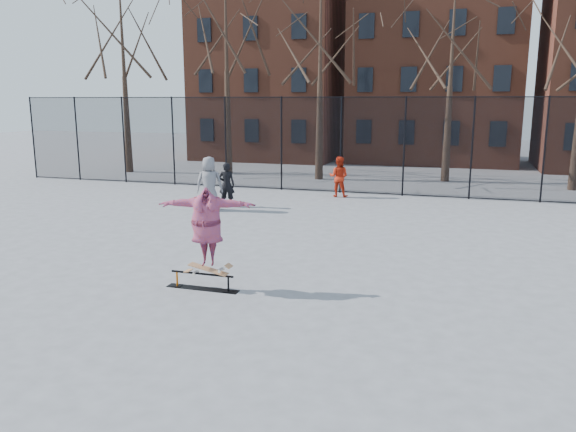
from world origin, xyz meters
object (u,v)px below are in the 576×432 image
(skateboard, at_px, (208,271))
(bystander_black, at_px, (227,185))
(skate_rail, at_px, (202,283))
(skater, at_px, (207,230))
(bystander_grey, at_px, (209,183))
(bystander_red, at_px, (339,177))

(skateboard, distance_m, bystander_black, 9.30)
(skate_rail, height_order, skater, skater)
(skate_rail, xyz_separation_m, bystander_grey, (-3.51, 7.83, 0.82))
(bystander_black, height_order, bystander_red, bystander_red)
(bystander_grey, bearing_deg, bystander_black, -128.03)
(bystander_grey, height_order, bystander_black, bystander_grey)
(skater, xyz_separation_m, bystander_grey, (-3.65, 7.83, -0.30))
(skater, xyz_separation_m, bystander_red, (0.11, 11.97, -0.45))
(skate_rail, bearing_deg, skateboard, -0.00)
(skate_rail, relative_size, bystander_black, 0.97)
(skater, distance_m, bystander_black, 9.30)
(skater, bearing_deg, skateboard, -104.86)
(skateboard, bearing_deg, bystander_black, 111.15)
(skateboard, relative_size, skater, 0.46)
(skater, height_order, bystander_grey, skater)
(skate_rail, distance_m, bystander_grey, 8.62)
(bystander_grey, xyz_separation_m, bystander_black, (0.30, 0.83, -0.14))
(bystander_grey, xyz_separation_m, bystander_red, (3.76, 4.14, -0.14))
(skateboard, bearing_deg, skater, 90.00)
(skater, relative_size, bystander_black, 1.22)
(skate_rail, bearing_deg, skater, 0.00)
(skate_rail, height_order, bystander_black, bystander_black)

